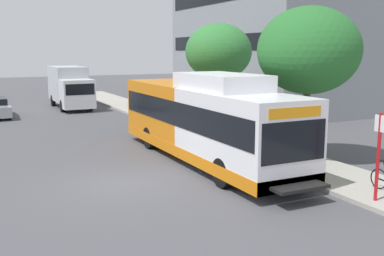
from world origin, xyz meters
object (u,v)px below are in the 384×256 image
at_px(bus_stop_sign_pole, 379,150).
at_px(box_truck_background, 70,86).
at_px(transit_bus, 204,120).
at_px(street_tree_mid_block, 219,52).
at_px(street_tree_near_stop, 309,51).

bearing_deg(bus_stop_sign_pole, box_truck_background, 97.12).
relative_size(transit_bus, street_tree_mid_block, 2.09).
bearing_deg(transit_bus, bus_stop_sign_pole, -73.83).
bearing_deg(street_tree_near_stop, box_truck_background, 102.80).
xyz_separation_m(street_tree_near_stop, street_tree_mid_block, (0.32, 7.77, -0.07)).
bearing_deg(transit_bus, street_tree_near_stop, -27.71).
xyz_separation_m(street_tree_mid_block, box_truck_background, (-5.33, 14.29, -2.69)).
bearing_deg(box_truck_background, bus_stop_sign_pole, -82.88).
relative_size(street_tree_mid_block, box_truck_background, 0.84).
xyz_separation_m(bus_stop_sign_pole, box_truck_background, (-3.39, 27.15, 0.09)).
height_order(street_tree_near_stop, box_truck_background, street_tree_near_stop).
distance_m(bus_stop_sign_pole, street_tree_near_stop, 6.05).
relative_size(street_tree_near_stop, box_truck_background, 0.87).
xyz_separation_m(bus_stop_sign_pole, street_tree_near_stop, (1.62, 5.09, 2.85)).
height_order(bus_stop_sign_pole, street_tree_near_stop, street_tree_near_stop).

